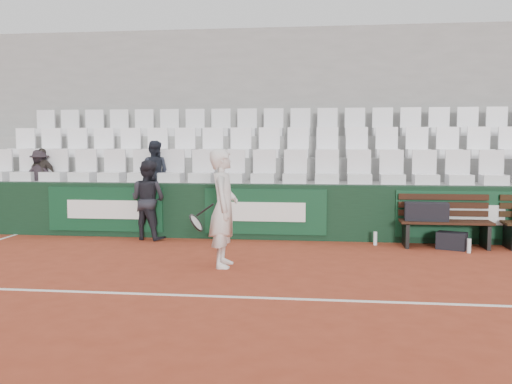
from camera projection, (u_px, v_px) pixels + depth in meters
The scene contains 20 objects.
ground at pixel (247, 298), 6.49m from camera, with size 80.00×80.00×0.00m, color #9C3B23.
court_baseline at pixel (247, 297), 6.49m from camera, with size 18.00×0.06×0.01m, color white.
back_barrier at pixel (281, 212), 10.38m from camera, with size 18.00×0.34×1.00m.
grandstand_tier_front at pixel (280, 208), 11.02m from camera, with size 18.00×0.95×1.00m, color gray.
grandstand_tier_mid at pixel (283, 192), 11.94m from camera, with size 18.00×0.95×1.45m, color gray.
grandstand_tier_back at pixel (287, 179), 12.86m from camera, with size 18.00×0.95×1.90m, color #979794.
grandstand_rear_wall at pixel (289, 124), 13.37m from camera, with size 18.00×0.30×4.40m, color gray.
seat_row_front at pixel (279, 166), 10.77m from camera, with size 11.90×0.44×0.63m, color silver.
seat_row_mid at pixel (283, 142), 11.67m from camera, with size 11.90×0.44×0.63m, color white.
seat_row_back at pixel (286, 122), 12.57m from camera, with size 11.90×0.44×0.63m, color silver.
bench_left at pixel (445, 234), 9.59m from camera, with size 1.50×0.56×0.45m, color #32190F.
sports_bag_left at pixel (426, 211), 9.61m from camera, with size 0.71×0.30×0.30m, color black.
sports_bag_ground at pixel (452, 241), 9.42m from camera, with size 0.47×0.28×0.28m, color black.
water_bottle_near at pixel (375, 238), 9.80m from camera, with size 0.07×0.07×0.23m, color silver.
water_bottle_far at pixel (469, 246), 9.10m from camera, with size 0.06×0.06×0.23m, color silver.
tennis_player at pixel (223, 208), 8.07m from camera, with size 0.71×0.63×1.68m.
ball_kid at pixel (148, 200), 10.34m from camera, with size 0.70×0.55×1.44m, color black.
spectator_a at pixel (39, 154), 11.40m from camera, with size 0.69×0.40×1.07m, color black.
spectator_b at pixel (42, 153), 11.39m from camera, with size 0.64×0.27×1.10m, color #302B26.
spectator_c at pixel (154, 150), 11.10m from camera, with size 0.61×0.47×1.25m, color #1D212C.
Camera 1 is at (0.89, -6.30, 1.77)m, focal length 40.00 mm.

